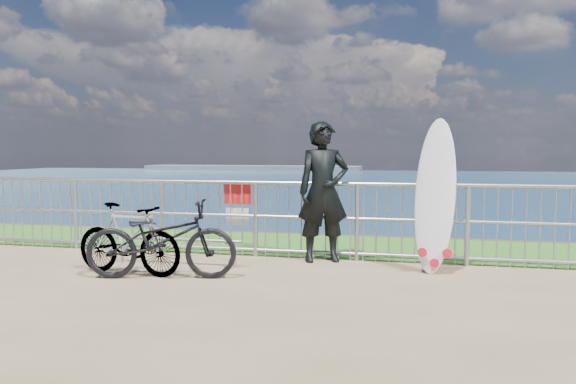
% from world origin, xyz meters
% --- Properties ---
extents(grass_strip, '(120.00, 120.00, 0.00)m').
position_xyz_m(grass_strip, '(0.00, 2.70, 0.01)').
color(grass_strip, '#2A661C').
rests_on(grass_strip, ground).
extents(seascape, '(260.00, 260.00, 5.00)m').
position_xyz_m(seascape, '(-43.75, 147.49, -4.03)').
color(seascape, brown).
rests_on(seascape, ground).
extents(railing, '(10.06, 0.10, 1.13)m').
position_xyz_m(railing, '(0.01, 1.60, 0.58)').
color(railing, '#9A9DA2').
rests_on(railing, ground).
extents(surfer, '(0.85, 0.71, 1.99)m').
position_xyz_m(surfer, '(0.54, 1.45, 0.99)').
color(surfer, black).
rests_on(surfer, ground).
extents(surfboard, '(0.63, 0.58, 2.01)m').
position_xyz_m(surfboard, '(2.06, 1.10, 0.93)').
color(surfboard, silver).
rests_on(surfboard, ground).
extents(bicycle_near, '(1.94, 1.04, 0.97)m').
position_xyz_m(bicycle_near, '(-1.23, -0.04, 0.49)').
color(bicycle_near, black).
rests_on(bicycle_near, ground).
extents(bicycle_far, '(1.57, 0.64, 0.91)m').
position_xyz_m(bicycle_far, '(-1.73, 0.05, 0.46)').
color(bicycle_far, black).
rests_on(bicycle_far, ground).
extents(bike_rack, '(1.85, 0.05, 0.39)m').
position_xyz_m(bike_rack, '(-1.37, 0.72, 0.32)').
color(bike_rack, '#9A9DA2').
rests_on(bike_rack, ground).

